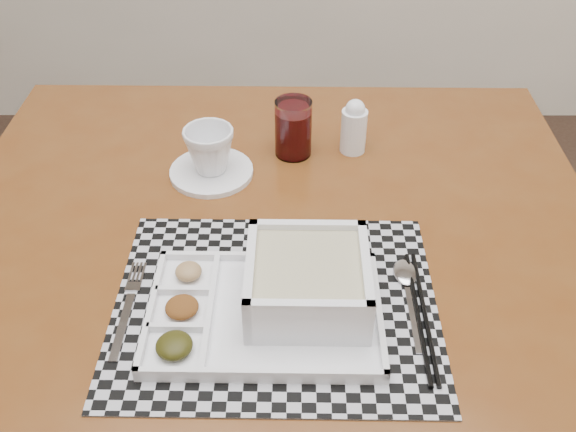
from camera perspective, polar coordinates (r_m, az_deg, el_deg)
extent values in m
cube|color=#5E2D11|center=(1.01, -1.43, -4.31)|extent=(1.10, 1.10, 0.04)
cylinder|color=#5E2D11|center=(1.72, -17.08, -2.49)|extent=(0.05, 0.05, 0.77)
cylinder|color=#5E2D11|center=(1.70, 16.03, -2.83)|extent=(0.05, 0.05, 0.77)
cube|color=#5E2D11|center=(1.42, -0.75, 6.90)|extent=(0.93, 0.05, 0.09)
cube|color=#5E2D11|center=(1.14, 22.94, -6.57)|extent=(0.05, 0.93, 0.09)
cube|color=#AEAEB6|center=(0.92, -1.11, -7.84)|extent=(0.46, 0.38, 0.00)
cube|color=white|center=(0.90, -2.07, -8.77)|extent=(0.32, 0.22, 0.01)
cube|color=white|center=(0.96, -1.82, -3.62)|extent=(0.32, 0.01, 0.01)
cube|color=white|center=(0.82, -2.41, -13.78)|extent=(0.32, 0.01, 0.01)
cube|color=white|center=(0.91, -12.06, -8.02)|extent=(0.01, 0.22, 0.01)
cube|color=white|center=(0.89, 8.05, -8.33)|extent=(0.01, 0.22, 0.01)
cube|color=white|center=(0.89, -6.94, -8.19)|extent=(0.01, 0.20, 0.01)
cube|color=white|center=(0.88, -9.97, -9.74)|extent=(0.08, 0.01, 0.01)
cube|color=white|center=(0.92, -9.34, -6.55)|extent=(0.08, 0.01, 0.01)
ellipsoid|color=black|center=(0.85, -10.08, -11.26)|extent=(0.05, 0.05, 0.02)
ellipsoid|color=#44210B|center=(0.90, -9.41, -7.99)|extent=(0.05, 0.05, 0.02)
ellipsoid|color=olive|center=(0.94, -8.84, -4.88)|extent=(0.04, 0.04, 0.02)
cube|color=white|center=(0.90, 1.71, -7.15)|extent=(0.17, 0.17, 0.01)
cube|color=white|center=(0.94, 1.70, -2.35)|extent=(0.17, 0.01, 0.08)
cube|color=white|center=(0.83, 1.79, -9.50)|extent=(0.17, 0.01, 0.08)
cube|color=white|center=(0.88, -3.30, -5.65)|extent=(0.01, 0.17, 0.08)
cube|color=white|center=(0.89, 6.78, -5.72)|extent=(0.01, 0.17, 0.08)
cube|color=#C1B68F|center=(0.88, 1.74, -5.89)|extent=(0.15, 0.15, 0.06)
cube|color=#B9B8BF|center=(0.91, -14.52, -9.47)|extent=(0.01, 0.12, 0.00)
cube|color=#B9B8BF|center=(0.96, -13.59, -6.13)|extent=(0.02, 0.02, 0.00)
cube|color=#B9B8BF|center=(0.99, -13.76, -4.87)|extent=(0.00, 0.04, 0.00)
cube|color=#B9B8BF|center=(0.99, -13.42, -4.88)|extent=(0.00, 0.04, 0.00)
cube|color=#B9B8BF|center=(0.98, -13.08, -4.89)|extent=(0.00, 0.04, 0.00)
cube|color=#B9B8BF|center=(0.98, -12.74, -4.90)|extent=(0.00, 0.04, 0.00)
cube|color=#B9B8BF|center=(0.91, 11.09, -8.98)|extent=(0.01, 0.12, 0.00)
ellipsoid|color=#B9B8BF|center=(0.97, 10.39, -4.96)|extent=(0.04, 0.06, 0.01)
cylinder|color=black|center=(0.92, 11.45, -8.60)|extent=(0.01, 0.24, 0.01)
cylinder|color=black|center=(0.92, 12.07, -8.58)|extent=(0.01, 0.24, 0.01)
cylinder|color=white|center=(1.16, -6.81, 3.93)|extent=(0.15, 0.15, 0.01)
imported|color=white|center=(1.14, -6.99, 5.83)|extent=(0.10, 0.10, 0.08)
cylinder|color=white|center=(1.18, 0.47, 7.81)|extent=(0.07, 0.07, 0.11)
cylinder|color=#440508|center=(1.19, 0.47, 7.36)|extent=(0.06, 0.06, 0.09)
cylinder|color=white|center=(1.21, 5.85, 7.52)|extent=(0.05, 0.05, 0.08)
sphere|color=white|center=(1.18, 6.00, 9.45)|extent=(0.04, 0.04, 0.04)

